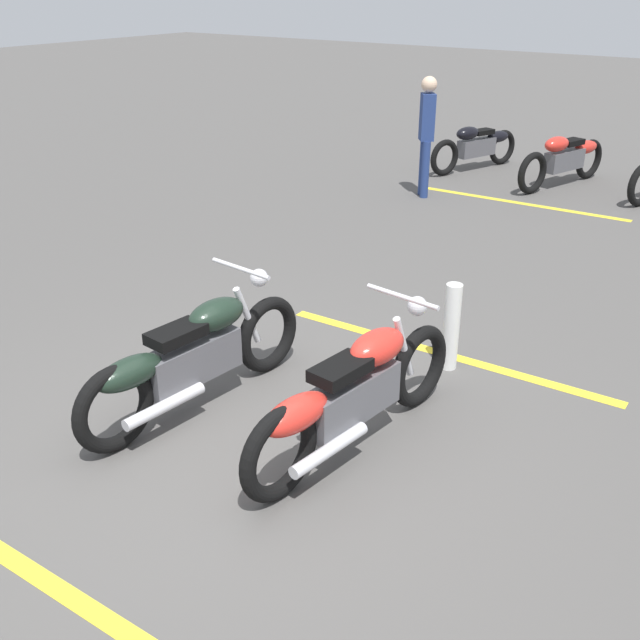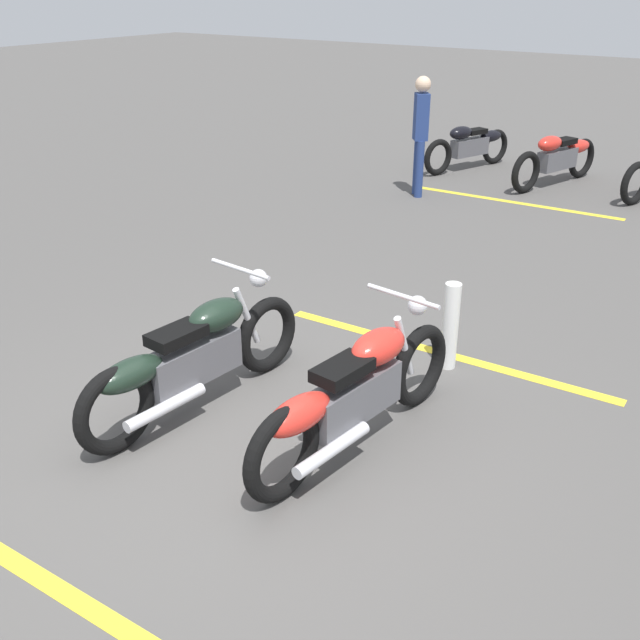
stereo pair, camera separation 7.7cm
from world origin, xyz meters
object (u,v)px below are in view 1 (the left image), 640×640
Objects in this scene: motorcycle_dark_foreground at (192,357)px; bystander_near_row at (426,131)px; bollard_post at (451,327)px; motorcycle_bright_foreground at (352,393)px; motorcycle_row_center at (477,145)px; motorcycle_row_left at (565,158)px.

motorcycle_dark_foreground is 1.26× the size of bystander_near_row.
bystander_near_row is 2.27× the size of bollard_post.
motorcycle_bright_foreground is at bearing 178.83° from bollard_post.
motorcycle_row_center is 2.13m from bystander_near_row.
motorcycle_bright_foreground is 1.52m from bollard_post.
bystander_near_row reaches higher than motorcycle_bright_foreground.
motorcycle_dark_foreground is at bearing 107.35° from motorcycle_bright_foreground.
motorcycle_dark_foreground is 8.71m from motorcycle_row_center.
motorcycle_bright_foreground is 1.25× the size of bystander_near_row.
bystander_near_row is at bearing 30.32° from bollard_post.
bollard_post is (1.52, -0.03, -0.07)m from motorcycle_bright_foreground.
motorcycle_row_left is (8.39, -0.10, -0.02)m from motorcycle_dark_foreground.
motorcycle_bright_foreground is 1.33m from motorcycle_dark_foreground.
bollard_post is at bearing -31.89° from motorcycle_dark_foreground.
bollard_post is at bearing 5.42° from motorcycle_bright_foreground.
motorcycle_row_center is (8.33, 2.81, -0.04)m from motorcycle_bright_foreground.
bystander_near_row is at bearing 20.73° from motorcycle_row_center.
motorcycle_row_center is at bearing 15.19° from motorcycle_dark_foreground.
motorcycle_dark_foreground reaches higher than motorcycle_row_left.
motorcycle_row_left is 2.48m from bystander_near_row.
motorcycle_row_center is at bearing 25.22° from motorcycle_bright_foreground.
motorcycle_row_left is (8.15, 1.21, -0.02)m from motorcycle_bright_foreground.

